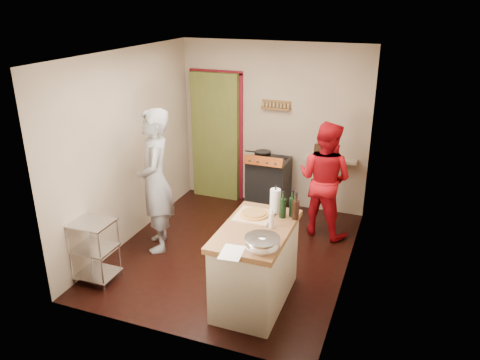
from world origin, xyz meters
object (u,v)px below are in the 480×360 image
object	(u,v)px
person_stripe	(155,181)
stove	(268,184)
island	(256,263)
person_red	(325,179)
wire_shelving	(94,248)

from	to	relation	value
person_stripe	stove	bearing A→B (deg)	117.62
stove	island	bearing A→B (deg)	-75.83
island	person_red	distance (m)	1.95
island	wire_shelving	bearing A→B (deg)	-171.09
person_stripe	person_red	world-z (taller)	person_stripe
stove	island	xyz separation A→B (m)	(0.59, -2.32, 0.04)
island	person_stripe	bearing A→B (deg)	156.89
person_stripe	island	bearing A→B (deg)	37.33
island	person_stripe	world-z (taller)	person_stripe
stove	wire_shelving	bearing A→B (deg)	-116.85
stove	person_red	world-z (taller)	person_red
island	stove	bearing A→B (deg)	104.17
stove	person_stripe	xyz separation A→B (m)	(-1.05, -1.63, 0.51)
stove	person_stripe	world-z (taller)	person_stripe
wire_shelving	island	xyz separation A→B (m)	(1.91, 0.30, 0.05)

